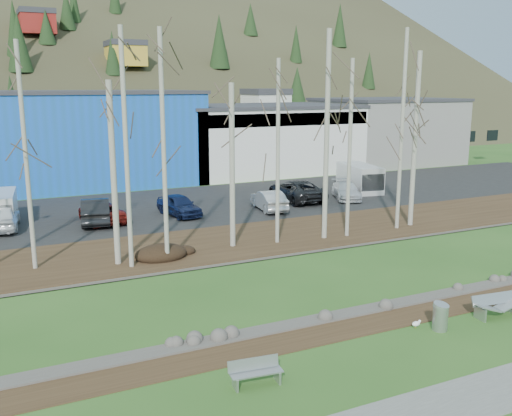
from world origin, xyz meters
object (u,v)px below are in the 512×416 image
bench_intact (256,372)px  van_white (361,178)px  car_3 (179,205)px  car_5 (297,190)px  bench_damaged (496,306)px  car_1 (95,210)px  seagull (416,324)px  car_6 (346,190)px  car_2 (102,212)px  car_0 (2,217)px  litter_bin (440,318)px  car_4 (269,200)px

bench_intact → van_white: (21.18, 24.26, 0.83)m
car_3 → car_5: 9.68m
bench_damaged → car_1: size_ratio=0.41×
bench_intact → car_5: 27.23m
bench_intact → seagull: bearing=15.4°
bench_intact → car_6: car_6 is taller
car_2 → car_5: (14.72, 0.71, 0.15)m
bench_damaged → car_6: car_6 is taller
bench_damaged → car_3: car_3 is taller
car_1 → car_6: size_ratio=1.10×
car_2 → car_6: bearing=173.6°
car_0 → bench_intact: bearing=111.0°
car_2 → car_3: car_3 is taller
litter_bin → car_5: 23.46m
car_0 → car_2: car_0 is taller
car_0 → car_6: car_0 is taller
car_3 → litter_bin: bearing=-92.1°
car_3 → car_4: (6.22, -1.11, -0.00)m
car_2 → car_4: bearing=167.4°
car_2 → bench_damaged: bearing=111.0°
car_1 → van_white: (21.85, 1.91, 0.28)m
car_1 → car_5: 15.12m
litter_bin → car_3: car_3 is taller
bench_damaged → car_3: size_ratio=0.48×
car_0 → van_white: size_ratio=0.90×
seagull → litter_bin: bearing=-30.3°
car_1 → car_4: 11.77m
car_5 → car_6: size_ratio=1.28×
bench_intact → car_4: (11.02, 20.97, 0.45)m
seagull → car_6: bearing=71.2°
car_5 → van_white: bearing=-168.0°
bench_damaged → car_0: 27.96m
bench_intact → car_1: bearing=98.1°
bench_intact → car_6: 28.68m
car_0 → car_6: 24.42m
car_5 → car_0: bearing=2.2°
bench_damaged → car_0: bearing=133.1°
car_6 → bench_damaged: bearing=-86.4°
car_4 → car_6: (7.26, 1.12, -0.06)m
van_white → bench_damaged: bearing=-104.0°
car_3 → car_5: (9.63, 1.00, 0.08)m
car_0 → car_4: car_0 is taller
bench_intact → litter_bin: 7.76m
seagull → car_4: 20.24m
car_2 → car_4: 11.39m
seagull → car_4: car_4 is taller
litter_bin → car_5: size_ratio=0.16×
car_6 → van_white: bearing=60.0°
car_6 → seagull: bearing=-94.8°
car_2 → bench_intact: bearing=85.1°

